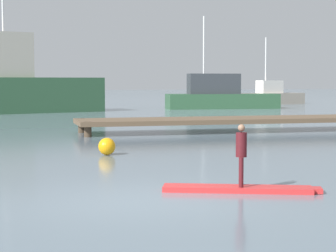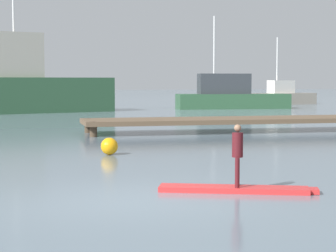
{
  "view_description": "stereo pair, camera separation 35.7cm",
  "coord_description": "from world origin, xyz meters",
  "px_view_note": "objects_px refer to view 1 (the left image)",
  "views": [
    {
      "loc": [
        -2.28,
        -10.83,
        2.11
      ],
      "look_at": [
        1.44,
        3.69,
        1.01
      ],
      "focal_mm": 68.13,
      "sensor_mm": 36.0,
      "label": 1
    },
    {
      "loc": [
        -1.94,
        -10.92,
        2.11
      ],
      "look_at": [
        1.44,
        3.69,
        1.01
      ],
      "focal_mm": 68.13,
      "sensor_mm": 36.0,
      "label": 2
    }
  ],
  "objects_px": {
    "paddleboard_near": "(241,189)",
    "fishing_boat_green_midground": "(220,96)",
    "mooring_buoy_mid": "(107,146)",
    "trawler_grey_distant": "(271,96)",
    "paddler_child_solo": "(241,151)"
  },
  "relations": [
    {
      "from": "mooring_buoy_mid",
      "to": "paddleboard_near",
      "type": "bearing_deg",
      "value": -76.48
    },
    {
      "from": "paddleboard_near",
      "to": "mooring_buoy_mid",
      "type": "height_order",
      "value": "mooring_buoy_mid"
    },
    {
      "from": "paddleboard_near",
      "to": "fishing_boat_green_midground",
      "type": "bearing_deg",
      "value": 71.61
    },
    {
      "from": "paddleboard_near",
      "to": "paddler_child_solo",
      "type": "relative_size",
      "value": 2.51
    },
    {
      "from": "fishing_boat_green_midground",
      "to": "mooring_buoy_mid",
      "type": "bearing_deg",
      "value": -115.31
    },
    {
      "from": "paddler_child_solo",
      "to": "fishing_boat_green_midground",
      "type": "distance_m",
      "value": 34.37
    },
    {
      "from": "fishing_boat_green_midground",
      "to": "trawler_grey_distant",
      "type": "relative_size",
      "value": 1.31
    },
    {
      "from": "paddleboard_near",
      "to": "mooring_buoy_mid",
      "type": "xyz_separation_m",
      "value": [
        -1.54,
        6.42,
        0.19
      ]
    },
    {
      "from": "paddleboard_near",
      "to": "fishing_boat_green_midground",
      "type": "height_order",
      "value": "fishing_boat_green_midground"
    },
    {
      "from": "fishing_boat_green_midground",
      "to": "mooring_buoy_mid",
      "type": "xyz_separation_m",
      "value": [
        -12.39,
        -26.2,
        -0.67
      ]
    },
    {
      "from": "mooring_buoy_mid",
      "to": "fishing_boat_green_midground",
      "type": "bearing_deg",
      "value": 64.69
    },
    {
      "from": "paddler_child_solo",
      "to": "trawler_grey_distant",
      "type": "bearing_deg",
      "value": 65.7
    },
    {
      "from": "paddleboard_near",
      "to": "trawler_grey_distant",
      "type": "distance_m",
      "value": 43.0
    },
    {
      "from": "trawler_grey_distant",
      "to": "fishing_boat_green_midground",
      "type": "bearing_deg",
      "value": -136.19
    },
    {
      "from": "fishing_boat_green_midground",
      "to": "mooring_buoy_mid",
      "type": "height_order",
      "value": "fishing_boat_green_midground"
    }
  ]
}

